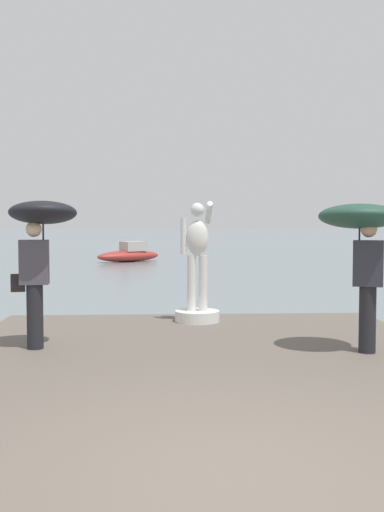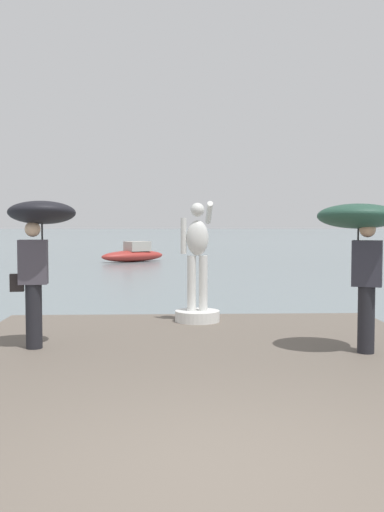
# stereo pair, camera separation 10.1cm
# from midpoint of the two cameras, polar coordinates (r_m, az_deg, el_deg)

# --- Properties ---
(ground_plane) EXTENTS (400.00, 400.00, 0.00)m
(ground_plane) POSITION_cam_midpoint_polar(r_m,az_deg,el_deg) (44.01, -1.69, 0.40)
(ground_plane) COLOR slate
(pier) EXTENTS (6.62, 10.12, 0.40)m
(pier) POSITION_cam_midpoint_polar(r_m,az_deg,el_deg) (6.33, 1.97, -14.34)
(pier) COLOR #60564C
(pier) RESTS_ON ground
(statue_white_figure) EXTENTS (0.77, 0.95, 2.09)m
(statue_white_figure) POSITION_cam_midpoint_polar(r_m,az_deg,el_deg) (10.31, 0.80, -2.31)
(statue_white_figure) COLOR silver
(statue_white_figure) RESTS_ON pier
(onlooker_left) EXTENTS (0.99, 1.02, 2.04)m
(onlooker_left) POSITION_cam_midpoint_polar(r_m,az_deg,el_deg) (8.31, -14.11, 2.10)
(onlooker_left) COLOR black
(onlooker_left) RESTS_ON pier
(onlooker_right) EXTENTS (1.40, 1.41, 1.99)m
(onlooker_right) POSITION_cam_midpoint_polar(r_m,az_deg,el_deg) (8.11, 16.18, 2.29)
(onlooker_right) COLOR black
(onlooker_right) RESTS_ON pier
(boat_leftward) EXTENTS (3.87, 3.25, 1.11)m
(boat_leftward) POSITION_cam_midpoint_polar(r_m,az_deg,el_deg) (32.89, -5.53, 0.16)
(boat_leftward) COLOR #9E2D28
(boat_leftward) RESTS_ON ground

